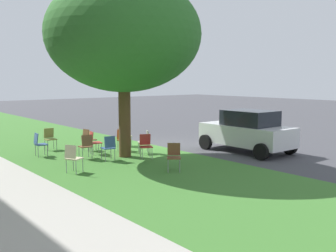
# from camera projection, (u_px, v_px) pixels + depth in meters

# --- Properties ---
(ground) EXTENTS (80.00, 80.00, 0.00)m
(ground) POSITION_uv_depth(u_px,v_px,m) (159.00, 145.00, 17.31)
(ground) COLOR #424247
(grass_verge) EXTENTS (48.00, 6.00, 0.01)m
(grass_verge) POSITION_uv_depth(u_px,v_px,m) (94.00, 153.00, 15.30)
(grass_verge) COLOR #3D752D
(grass_verge) RESTS_ON ground
(street_tree) EXTENTS (5.58, 5.58, 6.51)m
(street_tree) POSITION_uv_depth(u_px,v_px,m) (124.00, 35.00, 14.18)
(street_tree) COLOR brown
(street_tree) RESTS_ON ground
(chair_0) EXTENTS (0.53, 0.53, 0.88)m
(chair_0) POSITION_uv_depth(u_px,v_px,m) (123.00, 138.00, 15.73)
(chair_0) COLOR #C64C1E
(chair_0) RESTS_ON ground
(chair_1) EXTENTS (0.55, 0.55, 0.88)m
(chair_1) POSITION_uv_depth(u_px,v_px,m) (146.00, 144.00, 14.29)
(chair_1) COLOR #B7332D
(chair_1) RESTS_ON ground
(chair_2) EXTENTS (0.56, 0.56, 0.88)m
(chair_2) POSITION_uv_depth(u_px,v_px,m) (73.00, 156.00, 12.06)
(chair_2) COLOR beige
(chair_2) RESTS_ON ground
(chair_3) EXTENTS (0.55, 0.56, 0.88)m
(chair_3) POSITION_uv_depth(u_px,v_px,m) (125.00, 134.00, 16.94)
(chair_3) COLOR beige
(chair_3) RESTS_ON ground
(chair_4) EXTENTS (0.59, 0.59, 0.88)m
(chair_4) POSITION_uv_depth(u_px,v_px,m) (174.00, 155.00, 12.32)
(chair_4) COLOR brown
(chair_4) RESTS_ON ground
(chair_5) EXTENTS (0.56, 0.57, 0.88)m
(chair_5) POSITION_uv_depth(u_px,v_px,m) (145.00, 140.00, 15.28)
(chair_5) COLOR #ADA393
(chair_5) RESTS_ON ground
(chair_6) EXTENTS (0.46, 0.46, 0.88)m
(chair_6) POSITION_uv_depth(u_px,v_px,m) (86.00, 145.00, 14.23)
(chair_6) COLOR brown
(chair_6) RESTS_ON ground
(chair_7) EXTENTS (0.46, 0.46, 0.88)m
(chair_7) POSITION_uv_depth(u_px,v_px,m) (88.00, 138.00, 15.84)
(chair_7) COLOR brown
(chair_7) RESTS_ON ground
(chair_8) EXTENTS (0.46, 0.46, 0.88)m
(chair_8) POSITION_uv_depth(u_px,v_px,m) (39.00, 143.00, 14.68)
(chair_8) COLOR #335184
(chair_8) RESTS_ON ground
(chair_9) EXTENTS (0.49, 0.49, 0.88)m
(chair_9) POSITION_uv_depth(u_px,v_px,m) (94.00, 141.00, 15.10)
(chair_9) COLOR #B7332D
(chair_9) RESTS_ON ground
(chair_10) EXTENTS (0.44, 0.44, 0.88)m
(chair_10) POSITION_uv_depth(u_px,v_px,m) (50.00, 137.00, 16.03)
(chair_10) COLOR olive
(chair_10) RESTS_ON ground
(chair_11) EXTENTS (0.47, 0.47, 0.88)m
(chair_11) POSITION_uv_depth(u_px,v_px,m) (109.00, 146.00, 13.91)
(chair_11) COLOR #335184
(chair_11) RESTS_ON ground
(parked_car) EXTENTS (3.70, 1.92, 1.65)m
(parked_car) POSITION_uv_depth(u_px,v_px,m) (247.00, 131.00, 15.56)
(parked_car) COLOR silver
(parked_car) RESTS_ON ground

